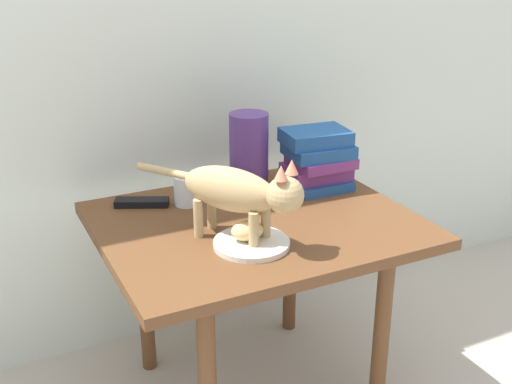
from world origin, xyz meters
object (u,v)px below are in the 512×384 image
(book_stack, at_px, (318,159))
(candle_jar, at_px, (186,192))
(plate, at_px, (252,243))
(bread_roll, at_px, (247,230))
(green_vase, at_px, (249,154))
(side_table, at_px, (256,243))
(cat, at_px, (240,192))
(tv_remote, at_px, (142,202))

(book_stack, relative_size, candle_jar, 2.43)
(plate, xyz_separation_m, bread_roll, (-0.01, 0.01, 0.03))
(plate, bearing_deg, green_vase, 65.32)
(side_table, bearing_deg, book_stack, 25.71)
(bread_roll, bearing_deg, green_vase, 63.70)
(side_table, relative_size, book_stack, 3.99)
(candle_jar, bearing_deg, bread_roll, -81.92)
(plate, bearing_deg, cat, 108.10)
(bread_roll, xyz_separation_m, green_vase, (0.16, 0.32, 0.08))
(plate, bearing_deg, tv_remote, 114.67)
(book_stack, relative_size, green_vase, 0.87)
(cat, bearing_deg, bread_roll, -77.81)
(plate, bearing_deg, side_table, 59.78)
(plate, height_order, book_stack, book_stack)
(book_stack, bearing_deg, plate, -142.66)
(side_table, bearing_deg, plate, -120.22)
(book_stack, bearing_deg, cat, -147.70)
(bread_roll, distance_m, tv_remote, 0.39)
(bread_roll, relative_size, candle_jar, 0.94)
(plate, bearing_deg, book_stack, 37.34)
(candle_jar, relative_size, tv_remote, 0.57)
(cat, bearing_deg, tv_remote, 115.38)
(cat, relative_size, green_vase, 1.73)
(side_table, height_order, tv_remote, tv_remote)
(green_vase, bearing_deg, bread_roll, -116.30)
(green_vase, bearing_deg, plate, -114.68)
(cat, relative_size, book_stack, 1.99)
(bread_roll, height_order, tv_remote, bread_roll)
(tv_remote, bearing_deg, cat, -39.39)
(bread_roll, height_order, green_vase, green_vase)
(side_table, relative_size, green_vase, 3.46)
(green_vase, bearing_deg, candle_jar, -177.86)
(bread_roll, xyz_separation_m, tv_remote, (-0.16, 0.35, -0.03))
(side_table, height_order, candle_jar, candle_jar)
(book_stack, relative_size, tv_remote, 1.38)
(bread_roll, distance_m, green_vase, 0.36)
(cat, height_order, tv_remote, cat)
(plate, relative_size, candle_jar, 2.22)
(bread_roll, xyz_separation_m, book_stack, (0.35, 0.25, 0.05))
(plate, xyz_separation_m, cat, (-0.01, 0.04, 0.13))
(plate, relative_size, cat, 0.46)
(side_table, bearing_deg, candle_jar, 125.22)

